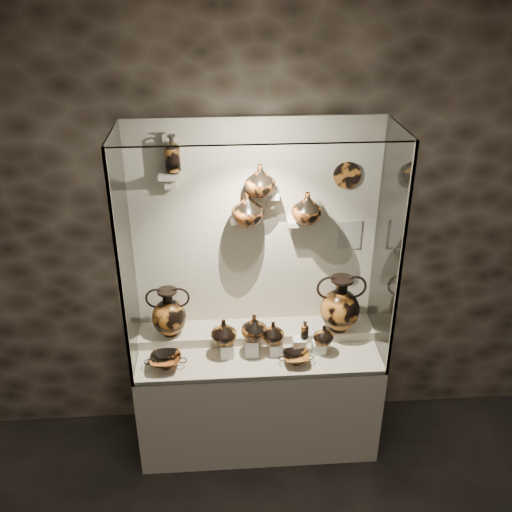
{
  "coord_description": "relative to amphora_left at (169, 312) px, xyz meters",
  "views": [
    {
      "loc": [
        -0.25,
        -1.07,
        3.26
      ],
      "look_at": [
        -0.01,
        2.27,
        1.53
      ],
      "focal_mm": 40.0,
      "sensor_mm": 36.0,
      "label": 1
    }
  ],
  "objects": [
    {
      "name": "bracket_cc",
      "position": [
        0.9,
        0.1,
        0.62
      ],
      "size": [
        0.14,
        0.12,
        0.04
      ],
      "primitive_type": "cube",
      "color": "beige",
      "rests_on": "back_panel"
    },
    {
      "name": "ceiling",
      "position": [
        0.62,
        -2.32,
        2.12
      ],
      "size": [
        5.0,
        5.0,
        0.0
      ],
      "primitive_type": "plane",
      "color": "white",
      "rests_on": "wall_back"
    },
    {
      "name": "pedestal_b",
      "position": [
        0.57,
        -0.19,
        -0.19
      ],
      "size": [
        0.09,
        0.09,
        0.13
      ],
      "primitive_type": "cube",
      "color": "silver",
      "rests_on": "front_tier"
    },
    {
      "name": "frame_post_left",
      "position": [
        -0.22,
        -0.43,
        0.52
      ],
      "size": [
        0.02,
        0.02,
        1.6
      ],
      "primitive_type": "cube",
      "color": "gray",
      "rests_on": "plinth"
    },
    {
      "name": "glass_left",
      "position": [
        -0.23,
        -0.14,
        0.52
      ],
      "size": [
        0.01,
        0.6,
        1.6
      ],
      "primitive_type": "cube",
      "color": "white",
      "rests_on": "plinth"
    },
    {
      "name": "jug_e",
      "position": [
        1.06,
        -0.21,
        -0.1
      ],
      "size": [
        0.15,
        0.15,
        0.14
      ],
      "primitive_type": "imported",
      "rotation": [
        0.0,
        0.0,
        -0.1
      ],
      "color": "#A05C1E",
      "rests_on": "pedestal_e"
    },
    {
      "name": "bracket_ca",
      "position": [
        0.52,
        0.1,
        0.62
      ],
      "size": [
        0.14,
        0.12,
        0.04
      ],
      "primitive_type": "cube",
      "color": "beige",
      "rests_on": "back_panel"
    },
    {
      "name": "bracket_cb",
      "position": [
        0.72,
        0.1,
        0.82
      ],
      "size": [
        0.1,
        0.12,
        0.04
      ],
      "primitive_type": "cube",
      "color": "beige",
      "rests_on": "back_panel"
    },
    {
      "name": "lekythos_small",
      "position": [
        0.93,
        -0.19,
        -0.06
      ],
      "size": [
        0.07,
        0.07,
        0.15
      ],
      "primitive_type": null,
      "rotation": [
        0.0,
        0.0,
        -0.05
      ],
      "color": "#99491B",
      "rests_on": "pedestal_d"
    },
    {
      "name": "back_panel",
      "position": [
        0.62,
        0.17,
        0.52
      ],
      "size": [
        1.7,
        0.03,
        1.6
      ],
      "primitive_type": "cube",
      "color": "beige",
      "rests_on": "plinth"
    },
    {
      "name": "amphora_left",
      "position": [
        0.0,
        0.0,
        0.0
      ],
      "size": [
        0.34,
        0.34,
        0.36
      ],
      "primitive_type": null,
      "rotation": [
        0.0,
        0.0,
        -0.2
      ],
      "color": "#A05C1E",
      "rests_on": "rear_tier"
    },
    {
      "name": "glass_front",
      "position": [
        0.62,
        -0.44,
        0.52
      ],
      "size": [
        1.7,
        0.01,
        1.6
      ],
      "primitive_type": "cube",
      "color": "white",
      "rests_on": "plinth"
    },
    {
      "name": "jug_a",
      "position": [
        0.38,
        -0.18,
        -0.06
      ],
      "size": [
        0.23,
        0.23,
        0.18
      ],
      "primitive_type": "imported",
      "rotation": [
        0.0,
        0.0,
        -0.35
      ],
      "color": "#A05C1E",
      "rests_on": "pedestal_a"
    },
    {
      "name": "info_placard",
      "position": [
        1.28,
        0.15,
        0.48
      ],
      "size": [
        0.16,
        0.01,
        0.21
      ],
      "primitive_type": "cube",
      "color": "beige",
      "rests_on": "back_panel"
    },
    {
      "name": "kylix_right",
      "position": [
        0.86,
        -0.31,
        -0.21
      ],
      "size": [
        0.28,
        0.25,
        0.09
      ],
      "primitive_type": null,
      "rotation": [
        0.0,
        0.0,
        -0.29
      ],
      "color": "#A05C1E",
      "rests_on": "front_tier"
    },
    {
      "name": "jug_b",
      "position": [
        0.59,
        -0.18,
        -0.03
      ],
      "size": [
        0.22,
        0.22,
        0.18
      ],
      "primitive_type": "imported",
      "rotation": [
        0.0,
        0.0,
        -0.32
      ],
      "color": "#99491B",
      "rests_on": "pedestal_b"
    },
    {
      "name": "pedestal_d",
      "position": [
        0.9,
        -0.19,
        -0.19
      ],
      "size": [
        0.09,
        0.09,
        0.12
      ],
      "primitive_type": "cube",
      "color": "silver",
      "rests_on": "front_tier"
    },
    {
      "name": "bracket_ul",
      "position": [
        0.07,
        0.1,
        0.97
      ],
      "size": [
        0.14,
        0.12,
        0.04
      ],
      "primitive_type": "cube",
      "color": "beige",
      "rests_on": "back_panel"
    },
    {
      "name": "rear_tier",
      "position": [
        0.62,
        0.03,
        -0.23
      ],
      "size": [
        1.7,
        0.25,
        0.1
      ],
      "primitive_type": "cube",
      "color": "#B7A88E",
      "rests_on": "plinth"
    },
    {
      "name": "pedestal_e",
      "position": [
        1.04,
        -0.19,
        -0.21
      ],
      "size": [
        0.09,
        0.09,
        0.08
      ],
      "primitive_type": "cube",
      "color": "silver",
      "rests_on": "front_tier"
    },
    {
      "name": "glass_right",
      "position": [
        1.46,
        -0.14,
        0.52
      ],
      "size": [
        0.01,
        0.6,
        1.6
      ],
      "primitive_type": "cube",
      "color": "white",
      "rests_on": "plinth"
    },
    {
      "name": "plinth",
      "position": [
        0.62,
        -0.14,
        -0.68
      ],
      "size": [
        1.7,
        0.6,
        0.8
      ],
      "primitive_type": "cube",
      "color": "beige",
      "rests_on": "floor"
    },
    {
      "name": "ovoid_vase_c",
      "position": [
        0.95,
        0.04,
        0.74
      ],
      "size": [
        0.24,
        0.24,
        0.21
      ],
      "primitive_type": "imported",
      "rotation": [
        0.0,
        0.0,
        -0.23
      ],
      "color": "#99491B",
      "rests_on": "bracket_cc"
    },
    {
      "name": "pedestal_c",
      "position": [
        0.74,
        -0.19,
        -0.21
      ],
      "size": [
        0.09,
        0.09,
        0.09
      ],
      "primitive_type": "cube",
      "color": "silver",
      "rests_on": "front_tier"
    },
    {
      "name": "wall_back",
      "position": [
        0.62,
        0.18,
        0.52
      ],
      "size": [
        5.0,
        0.02,
        3.2
      ],
      "primitive_type": "cube",
      "color": "#2E261D",
      "rests_on": "ground"
    },
    {
      "name": "amphora_right",
      "position": [
        1.21,
        -0.02,
        0.03
      ],
      "size": [
        0.44,
        0.44,
        0.42
      ],
      "primitive_type": null,
      "rotation": [
        0.0,
        0.0,
        -0.4
      ],
      "color": "#A05C1E",
      "rests_on": "rear_tier"
    },
    {
      "name": "lekythos_tall",
      "position": [
        0.09,
        0.09,
        1.12
      ],
      "size": [
        0.12,
        0.12,
        0.27
      ],
      "primitive_type": null,
      "rotation": [
        0.0,
        0.0,
        0.17
      ],
      "color": "#A05C1E",
      "rests_on": "bracket_ul"
    },
    {
      "name": "jug_c",
      "position": [
        0.72,
        -0.18,
        -0.08
      ],
      "size": [
        0.2,
        0.2,
        0.16
      ],
      "primitive_type": "imported",
      "rotation": [
        0.0,
        0.0,
        -0.42
      ],
      "color": "#A05C1E",
      "rests_on": "pedestal_c"
    },
    {
      "name": "frame_post_right",
      "position": [
        1.46,
        -0.43,
        0.52
      ],
      "size": [
        0.02,
        0.02,
        1.6
      ],
      "primitive_type": "cube",
      "color": "gray",
      "rests_on": "plinth"
    },
    {
      "name": "ovoid_vase_a",
      "position": [
        0.56,
        0.04,
        0.75
      ],
      "size": [
        0.24,
        0.24,
        0.22
      ],
      "primitive_type": "imported",
      "rotation": [
        0.0,
        0.0,
        0.13
      ],
      "color": "#99491B",
      "rests_on": "bracket_ca"
    },
    {
      "name": "glass_top",
      "position": [
        0.62,
        -0.14,
        1.31
      ],
      "size": [
        1.7,
        0.6,
        0.01
      ],
      "primitive_type": "cube",
      "color": "white",
      "rests_on": "back_panel"
    },
    {
      "name": "ovoid_vase_b",
      "position": [
        0.64,
        0.05,
        0.94
      ],
      "size": [
        0.22,
        0.22,
        0.21
      ],
      "primitive_type": "imported",
      "rotation": [
        0.0,
        0.0,
        -0.15
      ],
      "color": "#99491B",
      "rests_on": "bracket_cb"
    },
    {
      "name": "kylix_left",
      "position": [
        -0.02,
        -0.29,
        -0.2
      ],
      "size": [
        0.29,
        0.25,
        0.11
      ],
      "primitive_type": null,
      "rotation": [
        0.0,
        0.0,
        -0.09
      ],
      "color": "#99491B",
      "rests_on": "front_tier"
    },
    {
      "name": "wall_plate",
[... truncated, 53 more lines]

